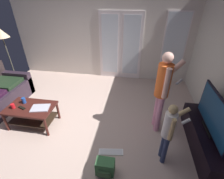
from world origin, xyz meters
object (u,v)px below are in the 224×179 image
(coffee_table, at_px, (32,112))
(tv_stand, at_px, (204,139))
(cup_near_edge, at_px, (24,100))
(laptop_closed, at_px, (40,108))
(flat_screen_tv, at_px, (214,115))
(person_adult, at_px, (163,87))
(person_child, at_px, (169,130))
(loose_keyboard, at_px, (111,152))
(tv_remote_black, at_px, (22,108))
(cup_by_laptop, at_px, (13,106))
(floor_lamp, at_px, (2,36))
(backpack, at_px, (105,167))

(coffee_table, distance_m, tv_stand, 3.39)
(cup_near_edge, bearing_deg, laptop_closed, -15.34)
(flat_screen_tv, xyz_separation_m, laptop_closed, (-3.15, 0.06, -0.30))
(person_adult, distance_m, cup_near_edge, 2.83)
(person_child, relative_size, loose_keyboard, 2.51)
(laptop_closed, bearing_deg, coffee_table, 164.78)
(tv_remote_black, bearing_deg, cup_near_edge, 129.82)
(coffee_table, distance_m, person_child, 2.70)
(coffee_table, distance_m, cup_near_edge, 0.29)
(person_adult, bearing_deg, cup_near_edge, -175.36)
(coffee_table, bearing_deg, cup_by_laptop, -164.18)
(tv_stand, bearing_deg, cup_by_laptop, -179.70)
(floor_lamp, xyz_separation_m, loose_keyboard, (3.32, -2.04, -1.43))
(person_child, bearing_deg, tv_stand, 25.89)
(backpack, height_order, loose_keyboard, backpack)
(laptop_closed, height_order, tv_remote_black, tv_remote_black)
(tv_stand, xyz_separation_m, cup_by_laptop, (-3.69, -0.02, 0.29))
(laptop_closed, bearing_deg, cup_by_laptop, 175.04)
(person_adult, relative_size, cup_near_edge, 13.31)
(person_child, height_order, backpack, person_child)
(tv_stand, distance_m, person_child, 0.95)
(coffee_table, relative_size, cup_by_laptop, 10.06)
(floor_lamp, height_order, tv_remote_black, floor_lamp)
(person_child, distance_m, cup_by_laptop, 2.97)
(tv_stand, distance_m, person_adult, 1.18)
(loose_keyboard, bearing_deg, tv_remote_black, 168.32)
(backpack, bearing_deg, flat_screen_tv, 25.10)
(coffee_table, height_order, flat_screen_tv, flat_screen_tv)
(cup_near_edge, bearing_deg, flat_screen_tv, -2.78)
(tv_stand, bearing_deg, laptop_closed, 178.93)
(flat_screen_tv, height_order, cup_by_laptop, flat_screen_tv)
(coffee_table, distance_m, person_adult, 2.69)
(tv_stand, bearing_deg, person_child, -154.11)
(person_adult, bearing_deg, person_child, -85.69)
(coffee_table, relative_size, person_child, 0.84)
(backpack, relative_size, loose_keyboard, 0.63)
(tv_stand, xyz_separation_m, flat_screen_tv, (-0.00, 0.00, 0.56))
(laptop_closed, bearing_deg, flat_screen_tv, -14.16)
(person_adult, distance_m, cup_by_laptop, 2.96)
(backpack, distance_m, tv_remote_black, 2.05)
(flat_screen_tv, distance_m, floor_lamp, 5.25)
(person_child, relative_size, laptop_closed, 3.28)
(backpack, bearing_deg, person_adult, 53.87)
(coffee_table, bearing_deg, person_adult, 7.40)
(person_child, xyz_separation_m, loose_keyboard, (-0.89, -0.03, -0.67))
(coffee_table, height_order, laptop_closed, laptop_closed)
(floor_lamp, height_order, loose_keyboard, floor_lamp)
(person_adult, height_order, loose_keyboard, person_adult)
(person_child, distance_m, cup_near_edge, 2.89)
(loose_keyboard, bearing_deg, cup_near_edge, 163.84)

